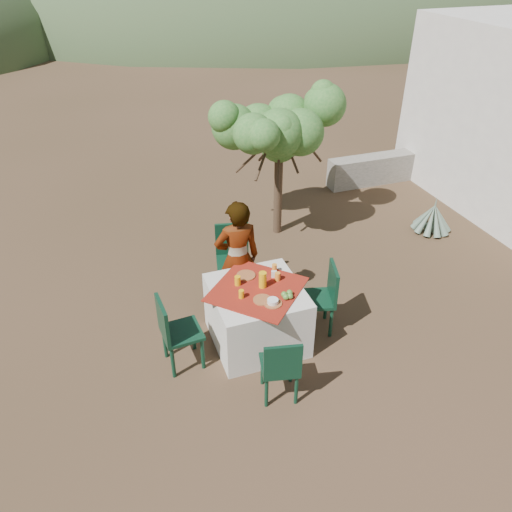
% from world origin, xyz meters
% --- Properties ---
extents(ground, '(160.00, 160.00, 0.00)m').
position_xyz_m(ground, '(0.00, 0.00, 0.00)').
color(ground, '#3D2E1B').
rests_on(ground, ground).
extents(table, '(1.30, 1.30, 0.76)m').
position_xyz_m(table, '(-0.42, -0.11, 0.38)').
color(table, white).
rests_on(table, ground).
extents(chair_far, '(0.53, 0.53, 0.95)m').
position_xyz_m(chair_far, '(-0.38, 0.98, 0.53)').
color(chair_far, black).
rests_on(chair_far, ground).
extents(chair_near, '(0.46, 0.46, 0.83)m').
position_xyz_m(chair_near, '(-0.50, -1.05, 0.46)').
color(chair_near, black).
rests_on(chair_near, ground).
extents(chair_left, '(0.45, 0.45, 0.91)m').
position_xyz_m(chair_left, '(-1.41, -0.20, 0.51)').
color(chair_left, black).
rests_on(chair_left, ground).
extents(chair_right, '(0.51, 0.51, 0.90)m').
position_xyz_m(chair_right, '(0.40, -0.16, 0.50)').
color(chair_right, black).
rests_on(chair_right, ground).
extents(person, '(0.58, 0.39, 1.56)m').
position_xyz_m(person, '(-0.45, 0.53, 0.78)').
color(person, '#8C6651').
rests_on(person, ground).
extents(shrub_tree, '(1.75, 1.72, 2.06)m').
position_xyz_m(shrub_tree, '(0.82, 2.30, 1.63)').
color(shrub_tree, '#4C3526').
rests_on(shrub_tree, ground).
extents(agave, '(0.64, 0.63, 0.68)m').
position_xyz_m(agave, '(3.16, 1.42, 0.23)').
color(agave, slate).
rests_on(agave, ground).
extents(stone_wall, '(2.60, 0.35, 0.55)m').
position_xyz_m(stone_wall, '(3.60, 3.40, 0.28)').
color(stone_wall, gray).
rests_on(stone_wall, ground).
extents(plate_far, '(0.23, 0.23, 0.01)m').
position_xyz_m(plate_far, '(-0.46, 0.17, 0.77)').
color(plate_far, brown).
rests_on(plate_far, table).
extents(plate_near, '(0.21, 0.21, 0.01)m').
position_xyz_m(plate_near, '(-0.43, -0.33, 0.77)').
color(plate_near, brown).
rests_on(plate_near, table).
extents(glass_far, '(0.07, 0.07, 0.11)m').
position_xyz_m(glass_far, '(-0.60, 0.03, 0.82)').
color(glass_far, '#F4B00F').
rests_on(glass_far, table).
extents(glass_near, '(0.06, 0.06, 0.10)m').
position_xyz_m(glass_near, '(-0.64, -0.21, 0.81)').
color(glass_near, '#F4B00F').
rests_on(glass_near, table).
extents(juice_pitcher, '(0.09, 0.09, 0.19)m').
position_xyz_m(juice_pitcher, '(-0.35, -0.10, 0.86)').
color(juice_pitcher, '#F4B00F').
rests_on(juice_pitcher, table).
extents(bowl_plate, '(0.21, 0.21, 0.01)m').
position_xyz_m(bowl_plate, '(-0.35, -0.42, 0.77)').
color(bowl_plate, brown).
rests_on(bowl_plate, table).
extents(white_bowl, '(0.12, 0.12, 0.05)m').
position_xyz_m(white_bowl, '(-0.35, -0.42, 0.80)').
color(white_bowl, white).
rests_on(white_bowl, bowl_plate).
extents(jar_left, '(0.06, 0.06, 0.10)m').
position_xyz_m(jar_left, '(-0.14, -0.03, 0.81)').
color(jar_left, orange).
rests_on(jar_left, table).
extents(jar_right, '(0.06, 0.06, 0.09)m').
position_xyz_m(jar_right, '(-0.11, 0.15, 0.81)').
color(jar_right, orange).
rests_on(jar_right, table).
extents(napkin_holder, '(0.07, 0.06, 0.08)m').
position_xyz_m(napkin_holder, '(-0.16, 0.04, 0.80)').
color(napkin_holder, white).
rests_on(napkin_holder, table).
extents(fruit_cluster, '(0.14, 0.13, 0.07)m').
position_xyz_m(fruit_cluster, '(-0.16, -0.37, 0.80)').
color(fruit_cluster, '#528932').
rests_on(fruit_cluster, table).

